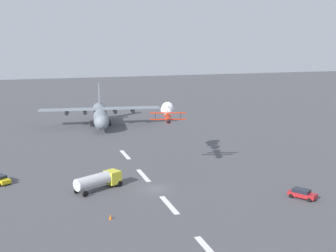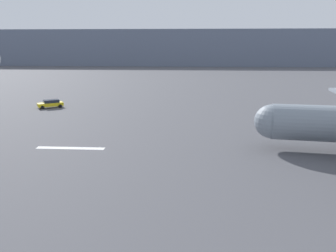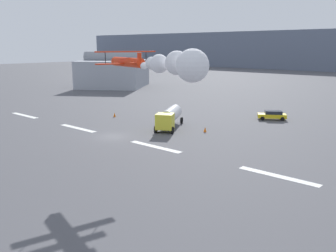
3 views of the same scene
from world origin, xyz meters
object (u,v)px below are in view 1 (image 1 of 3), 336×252
Objects in this scene: cargo_transport_plane at (100,115)px; traffic_cone_far at (87,179)px; fuel_tanker_truck at (99,180)px; traffic_cone_near at (110,217)px; stunt_biplane_red at (167,111)px; followme_car_yellow at (302,193)px.

cargo_transport_plane is 45.97× the size of traffic_cone_far.
fuel_tanker_truck is 11.52× the size of traffic_cone_near.
stunt_biplane_red is at bearing -32.00° from traffic_cone_near.
followme_car_yellow is (-13.85, -30.40, -0.92)m from fuel_tanker_truck.
cargo_transport_plane is 45.97× the size of traffic_cone_near.
followme_car_yellow is at bearing -114.50° from fuel_tanker_truck.
stunt_biplane_red is at bearing -169.79° from cargo_transport_plane.
traffic_cone_far is at bearing 58.43° from followme_car_yellow.
traffic_cone_far is (-8.63, 17.93, -10.17)m from stunt_biplane_red.
fuel_tanker_truck is at bearing 170.41° from cargo_transport_plane.
followme_car_yellow is 30.82m from traffic_cone_near.
cargo_transport_plane is 55.77m from fuel_tanker_truck.
followme_car_yellow is 6.18× the size of traffic_cone_near.
cargo_transport_plane is 41.98m from stunt_biplane_red.
traffic_cone_near is 1.00× the size of traffic_cone_far.
cargo_transport_plane is 3.99× the size of fuel_tanker_truck.
followme_car_yellow is at bearing -153.89° from stunt_biplane_red.
traffic_cone_near is 18.65m from traffic_cone_far.
cargo_transport_plane reaches higher than traffic_cone_near.
traffic_cone_near is (-27.25, 17.03, -10.17)m from stunt_biplane_red.
cargo_transport_plane is at bearing 17.05° from followme_car_yellow.
stunt_biplane_red reaches higher than traffic_cone_far.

